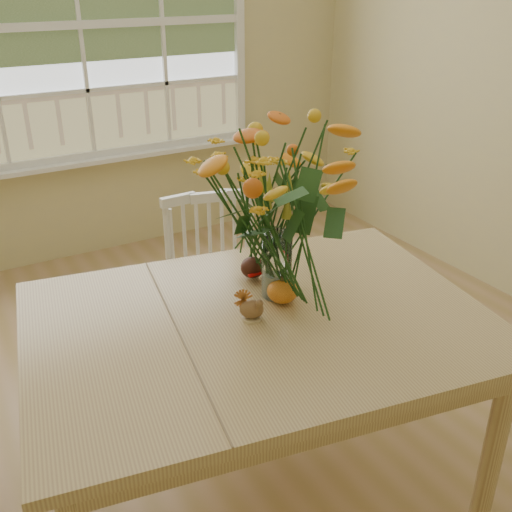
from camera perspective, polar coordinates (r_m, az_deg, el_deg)
floor at (r=2.78m, az=0.34°, el=-16.53°), size 4.00×4.50×0.01m
wall_back at (r=4.19m, az=-16.26°, el=17.69°), size 4.00×0.02×2.70m
window at (r=4.13m, az=-16.43°, el=20.12°), size 2.42×0.12×1.74m
dining_table at (r=2.05m, az=0.28°, el=-8.08°), size 1.68×1.32×0.81m
windsor_chair at (r=2.80m, az=-3.88°, el=-2.95°), size 0.52×0.51×0.94m
flower_vase at (r=1.99m, az=2.10°, el=5.23°), size 0.50×0.50×0.59m
pumpkin at (r=2.07m, az=2.52°, el=-3.46°), size 0.11×0.11×0.08m
turkey_figurine at (r=1.97m, az=-0.43°, el=-5.09°), size 0.10×0.09×0.10m
dark_gourd at (r=2.23m, az=-0.34°, el=-1.19°), size 0.13×0.12×0.08m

